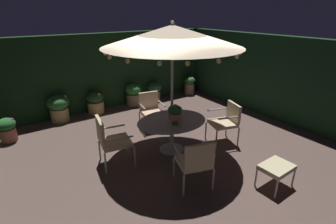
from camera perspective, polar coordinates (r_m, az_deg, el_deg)
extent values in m
cube|color=brown|center=(5.99, 0.15, -7.67)|extent=(7.42, 6.95, 0.02)
cube|color=#19371A|center=(8.36, -13.08, 9.01)|extent=(7.42, 0.30, 2.32)
cube|color=#17361D|center=(8.00, 21.82, 7.46)|extent=(0.30, 6.95, 2.32)
cylinder|color=#B6AFAC|center=(5.81, 0.83, -8.36)|extent=(0.55, 0.55, 0.03)
cylinder|color=#B6AFAC|center=(5.65, 0.84, -5.39)|extent=(0.09, 0.09, 0.71)
ellipsoid|color=gray|center=(5.49, 0.86, -1.97)|extent=(1.57, 1.26, 0.03)
cylinder|color=#B8B1A4|center=(5.31, 0.89, 2.89)|extent=(0.06, 0.06, 2.43)
cone|color=beige|center=(5.04, 0.98, 16.72)|extent=(2.75, 2.75, 0.41)
sphere|color=#B8B1A4|center=(5.03, 1.00, 19.51)|extent=(0.07, 0.07, 0.07)
sphere|color=#F9DB8C|center=(5.90, 11.45, 14.30)|extent=(0.08, 0.08, 0.08)
sphere|color=#F9DB8C|center=(6.19, 7.30, 14.89)|extent=(0.08, 0.08, 0.08)
sphere|color=#F9DB8C|center=(6.33, 2.61, 15.18)|extent=(0.08, 0.08, 0.08)
sphere|color=#F9DB8C|center=(6.31, -1.61, 15.18)|extent=(0.08, 0.08, 0.08)
sphere|color=#F9DB8C|center=(6.15, -6.19, 14.88)|extent=(0.08, 0.08, 0.08)
sphere|color=#F9DB8C|center=(5.80, -10.43, 14.25)|extent=(0.08, 0.08, 0.08)
sphere|color=#F9DB8C|center=(5.39, -12.98, 13.49)|extent=(0.08, 0.08, 0.08)
sphere|color=#F9DB8C|center=(4.95, -13.93, 12.71)|extent=(0.08, 0.08, 0.08)
sphere|color=#F9DB8C|center=(4.52, -13.02, 11.96)|extent=(0.08, 0.08, 0.08)
sphere|color=#F9DB8C|center=(4.08, -9.07, 11.24)|extent=(0.08, 0.08, 0.08)
sphere|color=#F9DB8C|center=(3.84, -1.92, 10.82)|extent=(0.08, 0.08, 0.08)
sphere|color=#F9DB8C|center=(3.85, 4.44, 10.79)|extent=(0.08, 0.08, 0.08)
sphere|color=#F9DB8C|center=(4.11, 11.36, 11.15)|extent=(0.08, 0.08, 0.08)
sphere|color=#F9DB8C|center=(4.60, 15.25, 11.92)|extent=(0.08, 0.08, 0.08)
sphere|color=#F9DB8C|center=(4.97, 15.83, 12.56)|extent=(0.08, 0.08, 0.08)
sphere|color=#F9DB8C|center=(5.45, 14.62, 13.45)|extent=(0.08, 0.08, 0.08)
cylinder|color=#AA6142|center=(5.29, 1.56, -2.07)|extent=(0.13, 0.13, 0.12)
cylinder|color=#A3624E|center=(5.24, 1.58, -0.81)|extent=(0.28, 0.28, 0.13)
ellipsoid|color=#1F532A|center=(5.19, 1.59, 0.55)|extent=(0.30, 0.30, 0.18)
sphere|color=red|center=(5.16, 1.60, 1.24)|extent=(0.10, 0.10, 0.10)
cylinder|color=#B6AFAA|center=(4.85, 1.32, -12.45)|extent=(0.04, 0.04, 0.42)
cylinder|color=#B6AFAA|center=(5.02, 7.38, -11.32)|extent=(0.04, 0.04, 0.42)
cylinder|color=#B6AFAA|center=(4.44, 3.54, -16.12)|extent=(0.04, 0.04, 0.42)
cylinder|color=#B6AFAA|center=(4.63, 10.13, -14.68)|extent=(0.04, 0.04, 0.42)
cube|color=beige|center=(4.59, 5.71, -11.08)|extent=(0.67, 0.66, 0.07)
cube|color=beige|center=(4.25, 7.16, -9.91)|extent=(0.52, 0.22, 0.45)
cylinder|color=#B6AFAA|center=(4.38, 2.47, -9.10)|extent=(0.19, 0.50, 0.04)
cylinder|color=#B6AFAA|center=(4.57, 9.03, -7.96)|extent=(0.19, 0.50, 0.04)
cylinder|color=#B7B7A8|center=(5.84, 10.79, -6.25)|extent=(0.04, 0.04, 0.46)
cylinder|color=#B7B7A8|center=(6.27, 8.49, -4.05)|extent=(0.04, 0.04, 0.46)
cylinder|color=#B7B7A8|center=(6.10, 15.51, -5.38)|extent=(0.04, 0.04, 0.46)
cylinder|color=#B7B7A8|center=(6.52, 12.98, -3.33)|extent=(0.04, 0.04, 0.46)
cube|color=beige|center=(6.06, 12.14, -2.48)|extent=(0.69, 0.67, 0.07)
cube|color=beige|center=(6.10, 14.55, -0.01)|extent=(0.21, 0.52, 0.43)
cylinder|color=#B7B7A8|center=(5.75, 13.64, -1.28)|extent=(0.53, 0.19, 0.04)
cylinder|color=#B7B7A8|center=(6.19, 11.11, 0.61)|extent=(0.53, 0.19, 0.04)
cylinder|color=#BBAEA4|center=(6.62, -0.56, -2.49)|extent=(0.04, 0.04, 0.42)
cylinder|color=#BBAEA4|center=(6.45, -4.97, -3.28)|extent=(0.04, 0.04, 0.42)
cylinder|color=#BBAEA4|center=(7.07, -2.24, -0.87)|extent=(0.04, 0.04, 0.42)
cylinder|color=#BBAEA4|center=(6.91, -6.40, -1.56)|extent=(0.04, 0.04, 0.42)
cube|color=beige|center=(6.66, -3.59, -0.09)|extent=(0.62, 0.61, 0.07)
cube|color=beige|center=(6.79, -4.38, 2.68)|extent=(0.52, 0.16, 0.45)
cylinder|color=#BBAEA4|center=(6.67, -1.46, 1.99)|extent=(0.13, 0.51, 0.04)
cylinder|color=#BBAEA4|center=(6.50, -5.86, 1.33)|extent=(0.13, 0.51, 0.04)
cylinder|color=#B6B6A7|center=(5.65, -9.29, -7.14)|extent=(0.04, 0.04, 0.46)
cylinder|color=#B6B6A7|center=(5.17, -7.45, -9.97)|extent=(0.04, 0.04, 0.46)
cylinder|color=#B6B6A7|center=(5.55, -15.11, -8.24)|extent=(0.04, 0.04, 0.46)
cylinder|color=#B6B6A7|center=(5.06, -13.84, -11.26)|extent=(0.04, 0.04, 0.46)
cube|color=#D6BC8B|center=(5.22, -11.64, -6.61)|extent=(0.65, 0.64, 0.07)
cube|color=#D6BC8B|center=(5.04, -14.96, -4.28)|extent=(0.15, 0.55, 0.51)
cylinder|color=#B6B6A7|center=(5.38, -12.57, -3.36)|extent=(0.56, 0.13, 0.04)
cylinder|color=#B6B6A7|center=(4.88, -10.98, -5.98)|extent=(0.56, 0.13, 0.04)
cylinder|color=#BCAFA4|center=(4.91, 19.15, -13.73)|extent=(0.03, 0.03, 0.36)
cylinder|color=#BCAFA4|center=(5.30, 22.57, -11.42)|extent=(0.03, 0.03, 0.36)
cylinder|color=#BCAFA4|center=(4.76, 23.15, -15.69)|extent=(0.03, 0.03, 0.36)
cylinder|color=#BCAFA4|center=(5.16, 26.35, -13.11)|extent=(0.03, 0.03, 0.36)
cube|color=beige|center=(4.91, 23.22, -11.34)|extent=(0.57, 0.45, 0.08)
cylinder|color=#A36243|center=(8.91, -3.08, 3.68)|extent=(0.43, 0.43, 0.33)
ellipsoid|color=#2A5938|center=(8.83, -3.12, 5.52)|extent=(0.49, 0.49, 0.34)
sphere|color=#DC7940|center=(8.93, -2.18, 6.44)|extent=(0.07, 0.07, 0.07)
sphere|color=orange|center=(8.86, -3.86, 5.62)|extent=(0.06, 0.06, 0.06)
sphere|color=#EF8143|center=(8.70, -3.21, 5.64)|extent=(0.08, 0.08, 0.08)
cylinder|color=#A65E4A|center=(7.22, -32.21, -4.37)|extent=(0.36, 0.36, 0.32)
ellipsoid|color=#235D29|center=(7.12, -32.65, -2.35)|extent=(0.42, 0.42, 0.30)
sphere|color=#A8318B|center=(7.07, -31.67, -1.45)|extent=(0.08, 0.08, 0.08)
sphere|color=#A53981|center=(7.28, -32.33, -1.69)|extent=(0.10, 0.10, 0.10)
sphere|color=#BC2A73|center=(7.21, -33.28, -2.18)|extent=(0.11, 0.11, 0.11)
sphere|color=#BE4280|center=(6.99, -33.03, -2.83)|extent=(0.10, 0.10, 0.10)
sphere|color=#A93A8C|center=(7.00, -32.15, -2.45)|extent=(0.06, 0.06, 0.06)
cylinder|color=#806A53|center=(9.59, 4.86, 5.23)|extent=(0.36, 0.36, 0.42)
ellipsoid|color=#2F622F|center=(9.50, 4.92, 7.06)|extent=(0.40, 0.40, 0.28)
sphere|color=#DBD249|center=(9.57, 5.28, 7.18)|extent=(0.06, 0.06, 0.06)
sphere|color=#DFC74C|center=(9.64, 4.86, 7.59)|extent=(0.07, 0.07, 0.07)
sphere|color=#EAD057|center=(9.48, 4.32, 7.08)|extent=(0.10, 0.10, 0.10)
sphere|color=#EABC4F|center=(9.38, 4.73, 7.41)|extent=(0.08, 0.08, 0.08)
sphere|color=yellow|center=(9.40, 5.56, 7.51)|extent=(0.07, 0.07, 0.07)
cylinder|color=tan|center=(7.85, -23.13, -0.50)|extent=(0.50, 0.50, 0.38)
ellipsoid|color=#2F6C33|center=(7.73, -23.52, 1.93)|extent=(0.60, 0.60, 0.42)
sphere|color=silver|center=(7.76, -22.21, 3.20)|extent=(0.11, 0.11, 0.11)
sphere|color=silver|center=(7.90, -23.52, 2.81)|extent=(0.08, 0.08, 0.08)
sphere|color=beige|center=(7.80, -24.41, 2.11)|extent=(0.11, 0.11, 0.11)
sphere|color=beige|center=(7.60, -25.02, 2.21)|extent=(0.07, 0.07, 0.07)
sphere|color=silver|center=(7.51, -23.18, 2.09)|extent=(0.09, 0.09, 0.09)
cylinder|color=tan|center=(8.10, -15.87, 1.06)|extent=(0.49, 0.49, 0.36)
ellipsoid|color=#254A22|center=(7.99, -16.10, 3.21)|extent=(0.51, 0.51, 0.36)
sphere|color=yellow|center=(8.03, -14.99, 3.84)|extent=(0.07, 0.07, 0.07)
sphere|color=#DBC44B|center=(8.16, -16.24, 4.23)|extent=(0.08, 0.08, 0.08)
sphere|color=yellow|center=(8.02, -16.98, 3.80)|extent=(0.09, 0.09, 0.09)
sphere|color=yellow|center=(7.98, -16.95, 3.27)|extent=(0.09, 0.09, 0.09)
sphere|color=#E6D54F|center=(7.83, -16.42, 3.41)|extent=(0.09, 0.09, 0.09)
sphere|color=#F2D94A|center=(7.84, -15.30, 3.80)|extent=(0.09, 0.09, 0.09)
cylinder|color=#80674C|center=(8.52, -7.70, 2.85)|extent=(0.49, 0.49, 0.39)
ellipsoid|color=#2C7432|center=(8.42, -7.82, 5.02)|extent=(0.53, 0.53, 0.37)
sphere|color=yellow|center=(8.50, -6.98, 5.87)|extent=(0.07, 0.07, 0.07)
sphere|color=#F1D94B|center=(8.49, -8.39, 5.70)|extent=(0.07, 0.07, 0.07)
sphere|color=#E1CD46|center=(8.26, -7.64, 5.24)|extent=(0.10, 0.10, 0.10)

